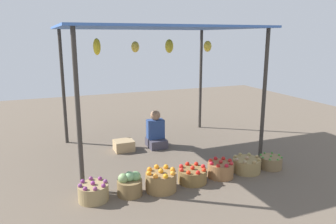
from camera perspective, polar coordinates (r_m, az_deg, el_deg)
ground_plane at (r=6.75m, az=-2.07°, el=-6.71°), size 14.00×14.00×0.00m
market_stall_structure at (r=6.36m, az=-2.28°, el=13.18°), size 3.57×2.76×2.46m
vendor_person at (r=6.90m, az=-2.12°, el=-3.66°), size 0.36×0.44×0.78m
basket_purple_onions at (r=4.91m, az=-12.85°, el=-13.40°), size 0.43×0.43×0.29m
basket_cabbages at (r=4.96m, az=-6.67°, el=-12.47°), size 0.37×0.37×0.36m
basket_oranges at (r=5.07m, az=-1.23°, el=-11.85°), size 0.47×0.47×0.35m
basket_red_tomatoes at (r=5.36m, az=4.26°, el=-10.88°), size 0.47×0.47×0.28m
basket_red_apples at (r=5.59m, az=9.12°, el=-9.81°), size 0.43×0.43×0.30m
basket_potatoes at (r=5.87m, az=13.50°, el=-8.95°), size 0.48×0.48×0.28m
basket_green_chilies at (r=6.14m, az=17.39°, el=-8.33°), size 0.40×0.40×0.24m
wooden_crate_near_vendor at (r=6.79m, az=-7.68°, el=-5.77°), size 0.39×0.35×0.21m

